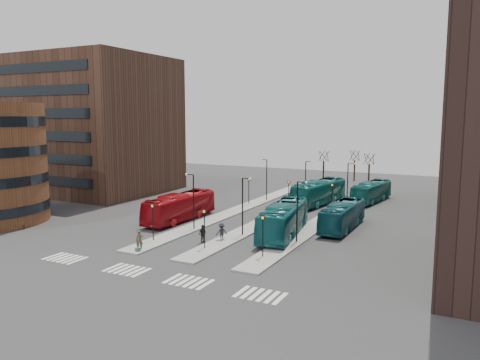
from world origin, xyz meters
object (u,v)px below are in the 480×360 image
at_px(teal_bus_c, 343,216).
at_px(commuter_c, 222,232).
at_px(teal_bus_a, 284,219).
at_px(bicycle_far, 19,225).
at_px(commuter_a, 153,223).
at_px(teal_bus_d, 371,192).
at_px(teal_bus_b, 319,192).
at_px(suitcase, 138,250).
at_px(traveller, 140,240).
at_px(red_bus, 180,207).
at_px(commuter_b, 203,234).

bearing_deg(teal_bus_c, commuter_c, -131.78).
xyz_separation_m(teal_bus_a, bicycle_far, (-27.34, -10.64, -1.33)).
height_order(commuter_a, bicycle_far, commuter_a).
distance_m(teal_bus_d, commuter_a, 33.60).
bearing_deg(teal_bus_b, teal_bus_d, 48.17).
distance_m(suitcase, traveller, 1.09).
height_order(traveller, commuter_a, traveller).
bearing_deg(commuter_a, teal_bus_a, 178.74).
distance_m(commuter_a, bicycle_far, 14.97).
xyz_separation_m(red_bus, teal_bus_b, (11.75, 17.69, 0.09)).
bearing_deg(red_bus, suitcase, -71.52).
bearing_deg(teal_bus_b, suitcase, -95.78).
bearing_deg(teal_bus_a, suitcase, -137.56).
relative_size(teal_bus_c, commuter_c, 5.95).
distance_m(red_bus, traveller, 12.85).
bearing_deg(bicycle_far, commuter_a, -67.59).
bearing_deg(teal_bus_a, commuter_b, -143.18).
bearing_deg(teal_bus_b, commuter_a, -108.95).
distance_m(teal_bus_a, bicycle_far, 29.37).
relative_size(red_bus, commuter_a, 7.77).
bearing_deg(traveller, teal_bus_b, 36.96).
relative_size(teal_bus_a, commuter_b, 6.88).
distance_m(teal_bus_c, traveller, 22.49).
xyz_separation_m(teal_bus_d, commuter_b, (-10.41, -30.31, -0.60)).
xyz_separation_m(suitcase, teal_bus_b, (7.59, 30.71, 1.48)).
relative_size(red_bus, teal_bus_c, 1.09).
bearing_deg(teal_bus_d, traveller, -104.08).
xyz_separation_m(traveller, commuter_b, (3.88, 4.95, -0.04)).
xyz_separation_m(traveller, bicycle_far, (-17.31, 0.56, -0.54)).
bearing_deg(traveller, teal_bus_d, 29.82).
bearing_deg(traveller, commuter_b, 13.78).
relative_size(red_bus, teal_bus_a, 0.95).
relative_size(teal_bus_a, teal_bus_b, 1.00).
bearing_deg(commuter_c, teal_bus_a, 175.18).
distance_m(suitcase, teal_bus_b, 31.67).
xyz_separation_m(teal_bus_b, bicycle_far, (-25.30, -29.40, -1.33)).
xyz_separation_m(teal_bus_d, commuter_a, (-18.07, -28.33, -0.74)).
height_order(teal_bus_d, commuter_a, teal_bus_d).
relative_size(teal_bus_a, commuter_c, 6.85).
xyz_separation_m(suitcase, teal_bus_d, (13.90, 36.01, 1.25)).
relative_size(traveller, commuter_c, 1.04).
xyz_separation_m(teal_bus_a, commuter_c, (-4.79, -4.82, -0.82)).
height_order(red_bus, teal_bus_c, red_bus).
bearing_deg(teal_bus_b, commuter_b, -91.21).
relative_size(teal_bus_c, commuter_a, 7.12).
bearing_deg(commuter_b, teal_bus_c, -34.66).
relative_size(red_bus, teal_bus_b, 0.95).
bearing_deg(commuter_b, suitcase, 156.24).
bearing_deg(commuter_c, traveller, 0.68).
relative_size(teal_bus_c, traveller, 5.74).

